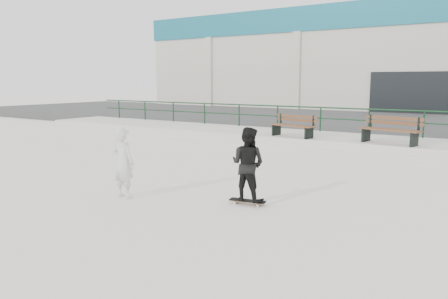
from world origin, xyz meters
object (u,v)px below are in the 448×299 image
Objects in this scene: standing_skater at (248,164)px; seated_skater at (124,163)px; skateboard at (247,201)px; bench_left at (293,126)px; bench_right at (390,130)px.

standing_skater is 2.80m from seated_skater.
standing_skater is (0.00, 0.00, 0.80)m from skateboard.
seated_skater is (-2.60, -1.03, -0.08)m from standing_skater.
standing_skater reaches higher than bench_left.
bench_right is at bearing -99.76° from standing_skater.
bench_right is 1.33× the size of standing_skater.
bench_right is at bearing -113.33° from seated_skater.
bench_left reaches higher than skateboard.
seated_skater reaches higher than bench_left.
bench_left is at bearing 96.96° from skateboard.
skateboard is at bearing 180.00° from standing_skater.
skateboard is at bearing -157.70° from seated_skater.
bench_right is 9.35m from seated_skater.
seated_skater is (-3.80, -8.55, -0.16)m from bench_right.
bench_left is 2.35× the size of skateboard.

